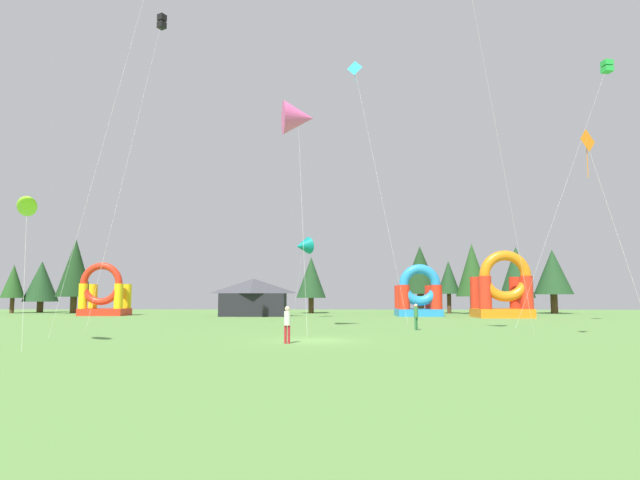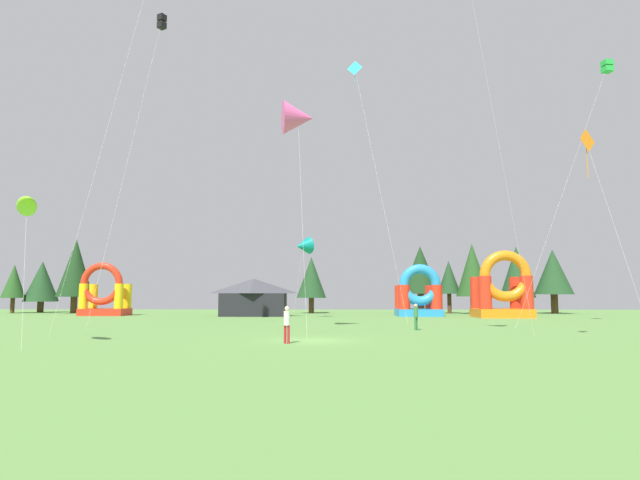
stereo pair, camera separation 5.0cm
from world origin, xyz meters
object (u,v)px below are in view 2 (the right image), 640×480
Objects in this scene: kite_green_box at (607,67)px; inflatable_red_slide at (104,296)px; kite_pink_delta at (298,118)px; person_near_camera at (287,321)px; kite_lime_parafoil at (27,207)px; person_left_edge at (416,314)px; kite_teal_delta at (303,246)px; kite_black_box at (161,23)px; kite_orange_diamond at (585,144)px; kite_cyan_diamond at (356,72)px; festival_tent at (253,297)px; inflatable_yellow_castle at (419,297)px; inflatable_blue_arch at (503,293)px.

inflatable_red_slide is at bearing 156.59° from kite_green_box.
kite_pink_delta is 15.64m from person_near_camera.
kite_lime_parafoil is at bearing 20.77° from person_near_camera.
kite_pink_delta is 0.75× the size of kite_green_box.
kite_teal_delta is at bearing -107.33° from person_left_edge.
kite_pink_delta is 16.46m from kite_black_box.
inflatable_red_slide is (-40.67, 33.63, -8.24)m from kite_orange_diamond.
kite_cyan_diamond is (4.59, 15.23, 9.85)m from kite_pink_delta.
kite_cyan_diamond reaches higher than kite_pink_delta.
kite_cyan_diamond is 26.92m from person_left_edge.
kite_lime_parafoil is 39.21m from inflatable_red_slide.
kite_lime_parafoil is 32.34m from kite_teal_delta.
person_near_camera is 0.25× the size of festival_tent.
inflatable_yellow_castle is at bearing -1.15° from inflatable_red_slide.
kite_cyan_diamond is at bearing -124.47° from inflatable_yellow_castle.
kite_green_box is 3.37× the size of inflatable_red_slide.
kite_cyan_diamond is at bearing 56.14° from kite_lime_parafoil.
kite_cyan_diamond reaches higher than kite_orange_diamond.
inflatable_yellow_castle is at bearing 65.20° from kite_pink_delta.
person_near_camera is (0.88, -28.23, -6.41)m from kite_teal_delta.
festival_tent is (-11.39, 10.40, -22.15)m from kite_cyan_diamond.
inflatable_red_slide is at bearing 174.32° from inflatable_blue_arch.
kite_green_box is (19.43, -9.43, -3.97)m from kite_cyan_diamond.
kite_green_box is at bearing 13.58° from kite_pink_delta.
inflatable_red_slide reaches higher than festival_tent.
person_near_camera is 1.03× the size of person_left_edge.
person_near_camera is at bearing -89.63° from kite_pink_delta.
kite_orange_diamond is 1.56× the size of inflatable_blue_arch.
inflatable_blue_arch is at bearing 102.14° from kite_green_box.
inflatable_red_slide is at bearing 121.78° from kite_black_box.
person_near_camera is at bearing -50.21° from kite_black_box.
kite_black_box is at bearing 179.93° from kite_green_box.
festival_tent is (-27.25, 3.24, -0.50)m from inflatable_blue_arch.
kite_pink_delta reaches higher than person_near_camera.
kite_green_box reaches higher than person_near_camera.
inflatable_yellow_castle is (-11.94, 20.33, -18.18)m from kite_green_box.
kite_green_box is 40.91m from festival_tent.
kite_teal_delta is at bearing 138.33° from kite_cyan_diamond.
kite_pink_delta is at bearing -26.70° from kite_black_box.
kite_orange_diamond reaches higher than person_left_edge.
kite_pink_delta is 25.40m from kite_green_box.
kite_black_box is 35.89m from kite_green_box.
kite_cyan_diamond is 3.53× the size of inflatable_blue_arch.
person_left_edge is (19.69, -3.81, -23.45)m from kite_black_box.
kite_black_box is at bearing -127.21° from kite_teal_delta.
inflatable_red_slide is at bearing 158.29° from kite_cyan_diamond.
kite_pink_delta reaches higher than kite_teal_delta.
inflatable_yellow_castle is (7.49, 10.90, -22.15)m from kite_cyan_diamond.
kite_cyan_diamond reaches higher than kite_green_box.
kite_lime_parafoil is 1.17× the size of inflatable_red_slide.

